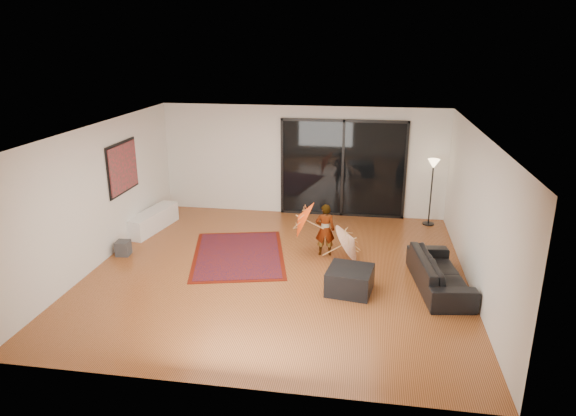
% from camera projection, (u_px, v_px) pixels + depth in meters
% --- Properties ---
extents(floor, '(7.00, 7.00, 0.00)m').
position_uv_depth(floor, '(278.00, 271.00, 9.80)').
color(floor, '#A4582D').
rests_on(floor, ground).
extents(ceiling, '(7.00, 7.00, 0.00)m').
position_uv_depth(ceiling, '(277.00, 130.00, 8.95)').
color(ceiling, white).
rests_on(ceiling, wall_back).
extents(wall_back, '(7.00, 0.00, 7.00)m').
position_uv_depth(wall_back, '(302.00, 161.00, 12.66)').
color(wall_back, silver).
rests_on(wall_back, floor).
extents(wall_front, '(7.00, 0.00, 7.00)m').
position_uv_depth(wall_front, '(225.00, 292.00, 6.09)').
color(wall_front, silver).
rests_on(wall_front, floor).
extents(wall_left, '(0.00, 7.00, 7.00)m').
position_uv_depth(wall_left, '(99.00, 195.00, 9.90)').
color(wall_left, silver).
rests_on(wall_left, floor).
extents(wall_right, '(0.00, 7.00, 7.00)m').
position_uv_depth(wall_right, '(477.00, 213.00, 8.85)').
color(wall_right, silver).
rests_on(wall_right, floor).
extents(sliding_door, '(3.06, 0.07, 2.40)m').
position_uv_depth(sliding_door, '(343.00, 169.00, 12.53)').
color(sliding_door, black).
rests_on(sliding_door, wall_back).
extents(painting, '(0.04, 1.28, 1.08)m').
position_uv_depth(painting, '(123.00, 168.00, 10.74)').
color(painting, black).
rests_on(painting, wall_left).
extents(media_console, '(0.66, 1.67, 0.45)m').
position_uv_depth(media_console, '(153.00, 220.00, 11.85)').
color(media_console, white).
rests_on(media_console, floor).
extents(speaker, '(0.29, 0.29, 0.30)m').
position_uv_depth(speaker, '(123.00, 248.00, 10.46)').
color(speaker, '#424244').
rests_on(speaker, floor).
extents(persian_rug, '(2.35, 2.88, 0.02)m').
position_uv_depth(persian_rug, '(239.00, 255.00, 10.50)').
color(persian_rug, '#531107').
rests_on(persian_rug, floor).
extents(sofa, '(1.04, 2.07, 0.58)m').
position_uv_depth(sofa, '(440.00, 272.00, 9.05)').
color(sofa, black).
rests_on(sofa, floor).
extents(ottoman, '(0.86, 0.86, 0.43)m').
position_uv_depth(ottoman, '(350.00, 280.00, 8.93)').
color(ottoman, black).
rests_on(ottoman, floor).
extents(floor_lamp, '(0.27, 0.27, 1.59)m').
position_uv_depth(floor_lamp, '(433.00, 173.00, 11.87)').
color(floor_lamp, black).
rests_on(floor_lamp, floor).
extents(child, '(0.42, 0.30, 1.08)m').
position_uv_depth(child, '(325.00, 230.00, 10.37)').
color(child, '#999999').
rests_on(child, floor).
extents(parasol_orange, '(0.49, 0.79, 0.84)m').
position_uv_depth(parasol_orange, '(298.00, 220.00, 10.34)').
color(parasol_orange, '#E9410C').
rests_on(parasol_orange, child).
extents(parasol_white, '(0.59, 0.80, 0.92)m').
position_uv_depth(parasol_white, '(355.00, 236.00, 10.15)').
color(parasol_white, white).
rests_on(parasol_white, floor).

